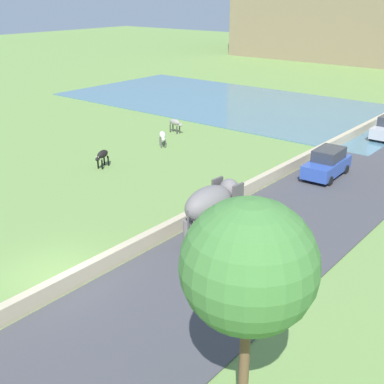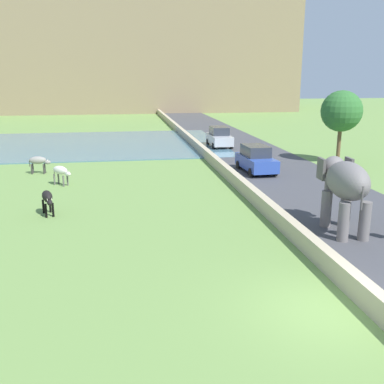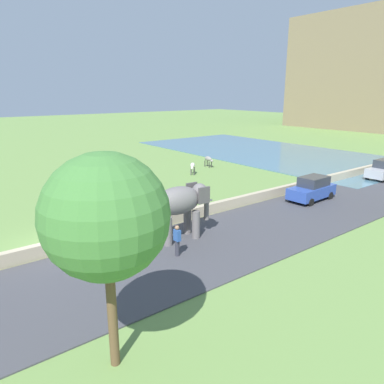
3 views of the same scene
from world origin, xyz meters
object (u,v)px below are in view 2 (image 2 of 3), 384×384
at_px(elephant, 345,184).
at_px(cow_white, 61,171).
at_px(car_silver, 219,137).
at_px(cow_black, 47,198).
at_px(cow_grey, 39,161).
at_px(car_blue, 256,159).

distance_m(elephant, cow_white, 16.09).
xyz_separation_m(elephant, cow_white, (-12.31, 10.29, -1.20)).
height_order(car_silver, cow_black, car_silver).
bearing_deg(car_silver, cow_black, -123.04).
height_order(cow_grey, cow_white, same).
xyz_separation_m(cow_grey, cow_white, (1.83, -3.56, 0.00)).
relative_size(car_blue, cow_black, 2.86).
xyz_separation_m(car_silver, car_blue, (-0.00, -11.20, 0.00)).
xyz_separation_m(elephant, cow_grey, (-14.14, 13.85, -1.20)).
height_order(elephant, cow_black, elephant).
distance_m(cow_grey, cow_white, 4.01).
bearing_deg(cow_white, car_silver, 46.18).
distance_m(elephant, car_blue, 11.95).
relative_size(elephant, car_silver, 0.88).
bearing_deg(car_blue, elephant, -89.92).
distance_m(car_silver, car_blue, 11.20).
distance_m(cow_grey, cow_black, 9.71).
distance_m(elephant, car_silver, 23.13).
bearing_deg(cow_black, elephant, -19.51).
bearing_deg(car_silver, elephant, -89.97).
height_order(elephant, cow_white, elephant).
relative_size(elephant, cow_grey, 2.50).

